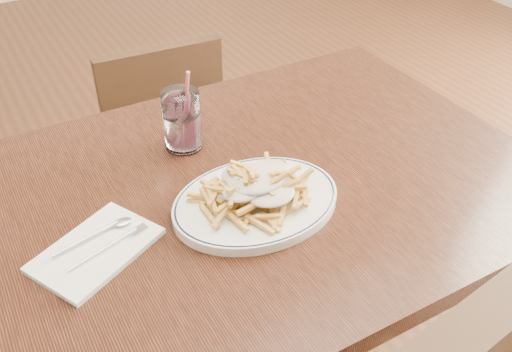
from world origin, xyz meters
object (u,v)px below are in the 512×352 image
fries_plate (256,202)px  water_glass (182,123)px  table (238,217)px  loaded_fries (256,184)px  chair_far (160,137)px

fries_plate → water_glass: water_glass is taller
table → loaded_fries: bearing=-88.5°
chair_far → fries_plate: 0.83m
table → fries_plate: (0.00, -0.07, 0.09)m
chair_far → loaded_fries: size_ratio=3.16×
loaded_fries → water_glass: bearing=97.8°
table → fries_plate: bearing=-88.5°
fries_plate → loaded_fries: loaded_fries is taller
table → loaded_fries: (0.00, -0.07, 0.13)m
water_glass → fries_plate: bearing=-82.2°
chair_far → fries_plate: bearing=-96.2°
fries_plate → water_glass: bearing=97.8°
fries_plate → table: bearing=91.5°
chair_far → water_glass: 0.64m
chair_far → loaded_fries: (-0.08, -0.77, 0.36)m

